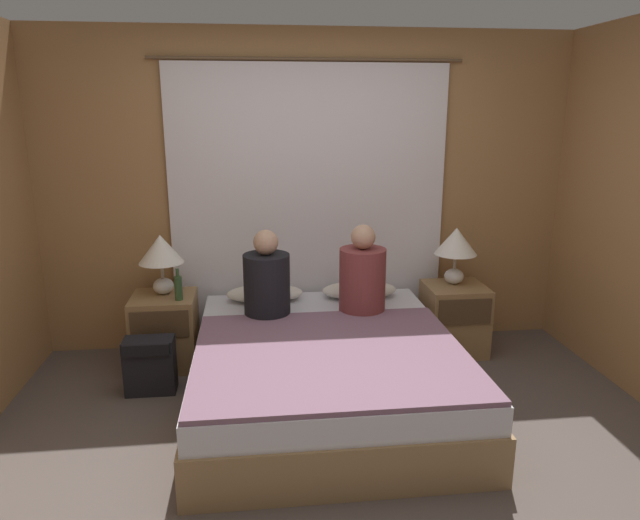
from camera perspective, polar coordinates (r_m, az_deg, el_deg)
name	(u,v)px	position (r m, az deg, el deg)	size (l,w,h in m)	color
ground_plane	(340,460)	(3.38, 1.96, -19.36)	(16.00, 16.00, 0.00)	#564C47
wall_back	(308,193)	(4.59, -1.18, 6.72)	(4.30, 0.06, 2.50)	#A37547
curtain_panel	(309,209)	(4.55, -1.10, 5.15)	(2.37, 0.02, 2.27)	white
bed	(325,372)	(3.82, 0.53, -11.11)	(1.69, 2.01, 0.46)	#99754C
nightstand_left	(165,331)	(4.49, -15.21, -6.84)	(0.47, 0.45, 0.55)	#937047
nightstand_right	(454,319)	(4.70, 13.25, -5.72)	(0.47, 0.45, 0.55)	#937047
lamp_left	(161,253)	(4.37, -15.62, 0.68)	(0.33, 0.33, 0.45)	silver
lamp_right	(456,245)	(4.59, 13.44, 1.48)	(0.33, 0.33, 0.45)	silver
pillow_left	(265,293)	(4.44, -5.54, -3.34)	(0.59, 0.31, 0.12)	silver
pillow_right	(359,290)	(4.51, 3.95, -3.01)	(0.59, 0.31, 0.12)	silver
blanket_on_bed	(331,354)	(3.47, 1.10, -9.39)	(1.63, 1.41, 0.03)	slate
person_left_in_bed	(267,282)	(4.05, -5.34, -2.17)	(0.33, 0.33, 0.63)	black
person_right_in_bed	(362,277)	(4.11, 4.26, -1.72)	(0.33, 0.33, 0.65)	brown
beer_bottle_on_left_stand	(178,287)	(4.26, -13.98, -2.67)	(0.06, 0.06, 0.24)	#2D4C28
backpack_on_floor	(150,362)	(4.13, -16.65, -9.77)	(0.34, 0.20, 0.39)	black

